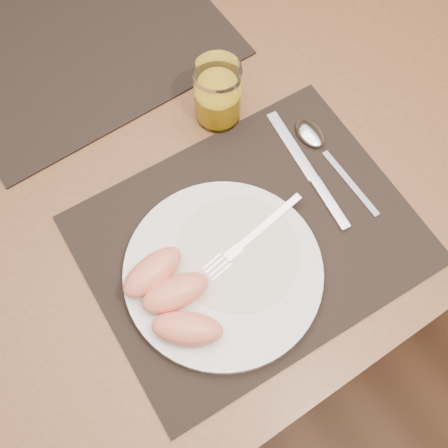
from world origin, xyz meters
TOP-DOWN VIEW (x-y plane):
  - ground at (0.00, 0.00)m, footprint 5.00×5.00m
  - table at (0.00, 0.00)m, footprint 1.40×0.90m
  - placemat_near at (0.00, -0.22)m, footprint 0.46×0.37m
  - placemat_far at (-0.03, 0.22)m, footprint 0.45×0.35m
  - plate at (-0.06, -0.24)m, footprint 0.27×0.27m
  - plate_dressing at (-0.03, -0.23)m, footprint 0.17×0.17m
  - fork at (-0.01, -0.23)m, footprint 0.18×0.04m
  - knife at (0.13, -0.19)m, footprint 0.04×0.22m
  - spoon at (0.17, -0.15)m, footprint 0.04×0.19m
  - juice_glass at (0.08, -0.02)m, footprint 0.07×0.07m
  - grapefruit_wedges at (-0.14, -0.24)m, footprint 0.11×0.16m

SIDE VIEW (x-z plane):
  - ground at x=0.00m, z-range 0.00..0.00m
  - table at x=0.00m, z-range 0.29..1.04m
  - placemat_near at x=0.00m, z-range 0.75..0.75m
  - placemat_far at x=-0.03m, z-range 0.75..0.75m
  - knife at x=0.13m, z-range 0.75..0.76m
  - spoon at x=0.17m, z-range 0.75..0.77m
  - plate at x=-0.06m, z-range 0.75..0.77m
  - plate_dressing at x=-0.03m, z-range 0.77..0.77m
  - fork at x=-0.01m, z-range 0.77..0.77m
  - grapefruit_wedges at x=-0.14m, z-range 0.77..0.81m
  - juice_glass at x=0.08m, z-range 0.75..0.85m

